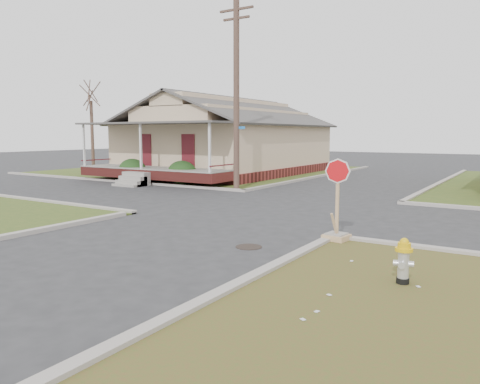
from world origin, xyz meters
The scene contains 11 objects.
ground centered at (0.00, 0.00, 0.00)m, with size 120.00×120.00×0.00m, color #29292C.
verge_far_left centered at (-13.00, 18.00, 0.03)m, with size 19.00×19.00×0.05m, color #34491A.
curbs centered at (0.00, 5.00, 0.00)m, with size 80.00×40.00×0.12m, color gray, non-canonical shape.
manhole centered at (2.20, -0.50, 0.01)m, with size 0.64×0.64×0.01m, color black.
corner_house centered at (-10.00, 16.68, 2.28)m, with size 10.10×15.50×5.30m.
utility_pole centered at (-4.20, 8.90, 4.66)m, with size 1.80×0.28×9.00m.
tree_far_left centered at (-18.00, 12.00, 2.50)m, with size 0.22×0.22×4.90m, color #453027.
fire_hydrant centered at (6.03, -1.51, 0.51)m, with size 0.31×0.31×0.83m.
stop_sign centered at (3.78, 1.16, 0.49)m, with size 0.58×0.57×2.06m.
hedge_left centered at (-11.47, 9.24, 0.65)m, with size 1.58×1.29×1.20m, color #183312.
hedge_right centered at (-8.06, 9.51, 0.65)m, with size 1.56×1.28×1.19m, color #183312.
Camera 1 is at (7.90, -9.91, 2.71)m, focal length 35.00 mm.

